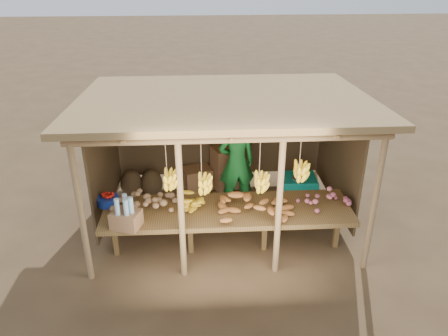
{
  "coord_description": "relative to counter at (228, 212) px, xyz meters",
  "views": [
    {
      "loc": [
        -0.41,
        -6.81,
        4.4
      ],
      "look_at": [
        0.0,
        0.0,
        1.05
      ],
      "focal_mm": 35.0,
      "sensor_mm": 36.0,
      "label": 1
    }
  ],
  "objects": [
    {
      "name": "ground",
      "position": [
        -0.0,
        0.95,
        -0.74
      ],
      "size": [
        60.0,
        60.0,
        0.0
      ],
      "primitive_type": "plane",
      "color": "brown",
      "rests_on": "ground"
    },
    {
      "name": "banana_pile",
      "position": [
        -0.56,
        0.04,
        0.23
      ],
      "size": [
        0.63,
        0.51,
        0.35
      ],
      "primitive_type": null,
      "rotation": [
        0.0,
        0.0,
        -0.37
      ],
      "color": "yellow",
      "rests_on": "counter"
    },
    {
      "name": "vendor",
      "position": [
        0.26,
        1.4,
        0.2
      ],
      "size": [
        0.75,
        0.55,
        1.88
      ],
      "primitive_type": "imported",
      "rotation": [
        0.0,
        0.0,
        3.31
      ],
      "color": "#1B7D2F",
      "rests_on": "ground"
    },
    {
      "name": "tomato_basin",
      "position": [
        -1.9,
        0.27,
        0.14
      ],
      "size": [
        0.36,
        0.36,
        0.19
      ],
      "rotation": [
        0.0,
        0.0,
        -0.29
      ],
      "color": "navy",
      "rests_on": "counter"
    },
    {
      "name": "stall_structure",
      "position": [
        0.0,
        0.89,
        1.17
      ],
      "size": [
        4.7,
        3.5,
        2.43
      ],
      "color": "#A48155",
      "rests_on": "ground"
    },
    {
      "name": "potato_heap",
      "position": [
        -1.3,
        0.1,
        0.24
      ],
      "size": [
        1.07,
        0.71,
        0.37
      ],
      "primitive_type": null,
      "rotation": [
        0.0,
        0.0,
        0.11
      ],
      "color": "#916D4B",
      "rests_on": "counter"
    },
    {
      "name": "burlap_sacks",
      "position": [
        -1.62,
        2.04,
        -0.48
      ],
      "size": [
        0.85,
        0.45,
        0.6
      ],
      "color": "#4C3A23",
      "rests_on": "ground"
    },
    {
      "name": "bottle_box",
      "position": [
        -1.51,
        -0.41,
        0.26
      ],
      "size": [
        0.48,
        0.43,
        0.51
      ],
      "color": "#8C623E",
      "rests_on": "counter"
    },
    {
      "name": "sweet_potato_heap",
      "position": [
        0.38,
        -0.17,
        0.24
      ],
      "size": [
        1.19,
        0.82,
        0.36
      ],
      "primitive_type": null,
      "rotation": [
        0.0,
        0.0,
        0.15
      ],
      "color": "#B1692D",
      "rests_on": "counter"
    },
    {
      "name": "onion_heap",
      "position": [
        1.55,
        -0.02,
        0.24
      ],
      "size": [
        0.89,
        0.58,
        0.36
      ],
      "primitive_type": null,
      "rotation": [
        0.0,
        0.0,
        0.08
      ],
      "color": "#B7596B",
      "rests_on": "counter"
    },
    {
      "name": "carton_stack",
      "position": [
        -0.08,
        2.15,
        -0.34
      ],
      "size": [
        1.3,
        0.62,
        0.89
      ],
      "color": "#8C623E",
      "rests_on": "ground"
    },
    {
      "name": "counter",
      "position": [
        0.0,
        0.0,
        0.0
      ],
      "size": [
        3.9,
        1.05,
        0.8
      ],
      "color": "brown",
      "rests_on": "ground"
    },
    {
      "name": "tarp_crate",
      "position": [
        1.45,
        1.4,
        -0.42
      ],
      "size": [
        0.68,
        0.59,
        0.78
      ],
      "color": "brown",
      "rests_on": "ground"
    }
  ]
}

